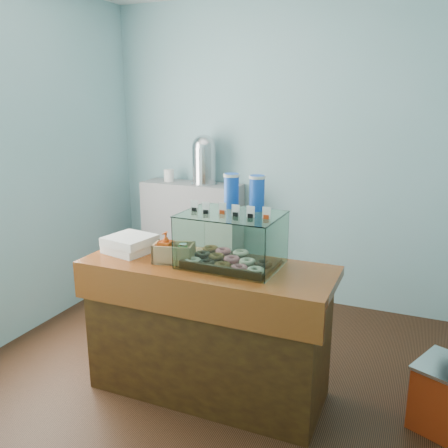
% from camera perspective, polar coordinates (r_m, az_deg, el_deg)
% --- Properties ---
extents(ground, '(3.50, 3.50, 0.00)m').
position_cam_1_polar(ground, '(3.58, -0.16, -17.26)').
color(ground, black).
rests_on(ground, ground).
extents(room_shell, '(3.54, 3.04, 2.82)m').
position_cam_1_polar(room_shell, '(3.04, 0.33, 11.12)').
color(room_shell, '#7CB2B6').
rests_on(room_shell, ground).
extents(counter, '(1.60, 0.60, 0.90)m').
position_cam_1_polar(counter, '(3.15, -2.03, -12.45)').
color(counter, '#472A0D').
rests_on(counter, ground).
extents(back_shelf, '(1.00, 0.32, 1.10)m').
position_cam_1_polar(back_shelf, '(4.80, -3.82, -1.53)').
color(back_shelf, gray).
rests_on(back_shelf, ground).
extents(display_case, '(0.61, 0.46, 0.55)m').
position_cam_1_polar(display_case, '(2.93, 1.10, -1.48)').
color(display_case, '#32170F').
rests_on(display_case, counter).
extents(condiment_crate, '(0.28, 0.20, 0.19)m').
position_cam_1_polar(condiment_crate, '(3.01, -6.27, -3.29)').
color(condiment_crate, tan).
rests_on(condiment_crate, counter).
extents(pastry_boxes, '(0.34, 0.34, 0.11)m').
position_cam_1_polar(pastry_boxes, '(3.25, -11.24, -2.37)').
color(pastry_boxes, white).
rests_on(pastry_boxes, counter).
extents(coffee_urn, '(0.26, 0.26, 0.47)m').
position_cam_1_polar(coffee_urn, '(4.59, -2.41, 7.90)').
color(coffee_urn, silver).
rests_on(coffee_urn, back_shelf).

